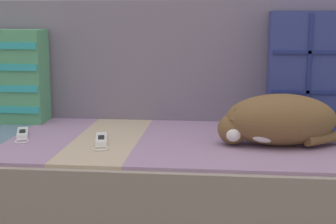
% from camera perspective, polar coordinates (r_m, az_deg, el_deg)
% --- Properties ---
extents(couch, '(1.86, 0.82, 0.37)m').
position_cam_1_polar(couch, '(1.85, -2.85, -8.31)').
color(couch, '#3D3838').
rests_on(couch, ground_plane).
extents(sofa_backrest, '(1.82, 0.14, 0.47)m').
position_cam_1_polar(sofa_backrest, '(2.09, -1.53, 5.81)').
color(sofa_backrest, slate).
rests_on(sofa_backrest, couch).
extents(throw_pillow_quilted, '(0.40, 0.14, 0.43)m').
position_cam_1_polar(throw_pillow_quilted, '(1.96, 16.94, 4.43)').
color(throw_pillow_quilted, navy).
rests_on(throw_pillow_quilted, couch).
extents(sleeping_cat, '(0.42, 0.23, 0.17)m').
position_cam_1_polar(sleeping_cat, '(1.68, 11.92, -0.98)').
color(sleeping_cat, brown).
rests_on(sleeping_cat, couch).
extents(game_remote_near, '(0.10, 0.19, 0.02)m').
position_cam_1_polar(game_remote_near, '(1.85, -15.82, -2.37)').
color(game_remote_near, white).
rests_on(game_remote_near, couch).
extents(game_remote_far, '(0.08, 0.19, 0.02)m').
position_cam_1_polar(game_remote_far, '(1.70, -7.41, -3.12)').
color(game_remote_far, white).
rests_on(game_remote_far, couch).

